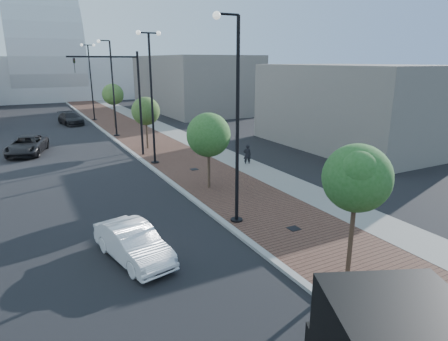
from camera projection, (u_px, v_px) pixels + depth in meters
name	position (u px, v px, depth m)	size (l,w,h in m)	color
sidewalk	(130.00, 125.00, 44.78)	(7.00, 140.00, 0.12)	#4C2D23
concrete_strip	(152.00, 124.00, 46.01)	(2.40, 140.00, 0.13)	slate
curb	(99.00, 128.00, 43.20)	(0.30, 140.00, 0.14)	gray
white_sedan	(133.00, 243.00, 14.55)	(1.45, 4.16, 1.37)	white
dark_car_mid	(27.00, 145.00, 31.12)	(2.41, 5.24, 1.46)	black
dark_car_far	(71.00, 119.00, 45.57)	(1.98, 4.86, 1.41)	black
pedestrian	(247.00, 155.00, 27.77)	(0.56, 0.37, 1.54)	black
streetlight_1	(235.00, 132.00, 16.80)	(1.44, 0.56, 9.21)	black
streetlight_2	(152.00, 98.00, 26.90)	(1.72, 0.56, 9.28)	black
streetlight_3	(112.00, 93.00, 37.15)	(1.44, 0.56, 9.21)	black
streetlight_4	(91.00, 82.00, 47.24)	(1.72, 0.56, 9.28)	black
traffic_mast	(128.00, 93.00, 28.99)	(5.09, 0.20, 8.00)	black
tree_0	(357.00, 178.00, 12.45)	(2.30, 2.24, 4.81)	#382619
tree_1	(209.00, 135.00, 21.89)	(2.54, 2.52, 4.53)	#382619
tree_2	(146.00, 111.00, 32.06)	(2.40, 2.35, 4.45)	#382619
tree_3	(113.00, 94.00, 42.10)	(2.36, 2.31, 4.92)	#382619
convention_center	(44.00, 67.00, 78.81)	(50.00, 30.00, 50.00)	#ADB3B8
commercial_block_ne	(193.00, 83.00, 57.83)	(12.00, 22.00, 8.00)	#69635E
commercial_block_e	(353.00, 106.00, 33.44)	(10.00, 16.00, 7.00)	slate
utility_cover_0	(444.00, 318.00, 11.20)	(0.50, 0.50, 0.02)	black
utility_cover_1	(294.00, 228.00, 17.14)	(0.50, 0.50, 0.02)	black
utility_cover_2	(194.00, 169.00, 26.46)	(0.50, 0.50, 0.02)	black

